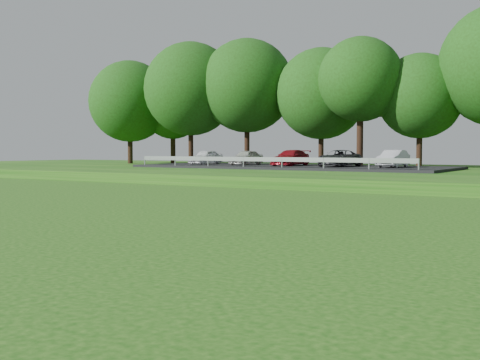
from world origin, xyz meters
The scene contains 1 object.
parking_lot centered at (-23.82, 32.81, 1.03)m, with size 24.00×9.00×1.38m.
Camera 1 is at (-2.36, -7.53, 2.08)m, focal length 45.00 mm.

